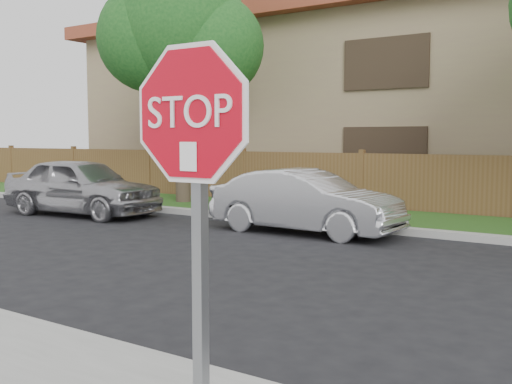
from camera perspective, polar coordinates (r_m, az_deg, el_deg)
The scene contains 6 objects.
far_curb at distance 12.49m, azimuth 20.81°, elevation -4.13°, with size 70.00×0.30×0.15m, color gray.
grass_strip at distance 14.09m, azimuth 22.33°, elevation -3.22°, with size 70.00×3.00×0.12m, color #1E4714.
tree_left at distance 18.13m, azimuth -7.37°, elevation 15.31°, with size 4.80×3.90×7.78m.
stop_sign at distance 3.13m, azimuth -5.93°, elevation 1.56°, with size 1.01×0.13×2.55m.
sedan_far_left at distance 16.29m, azimuth -16.27°, elevation 0.53°, with size 1.80×4.46×1.52m, color #A9A8AD.
sedan_left at distance 12.70m, azimuth 4.71°, elevation -0.91°, with size 1.43×4.11×1.36m, color silver.
Camera 1 is at (2.74, -3.88, 2.03)m, focal length 42.00 mm.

